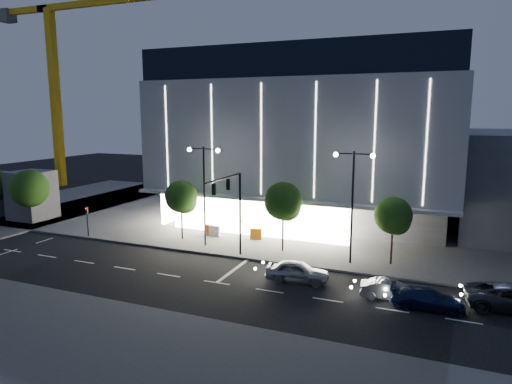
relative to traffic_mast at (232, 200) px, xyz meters
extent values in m
plane|color=black|center=(-1.00, -3.34, -5.03)|extent=(160.00, 160.00, 0.00)
cube|color=#474747|center=(4.00, 20.66, -4.95)|extent=(70.00, 40.00, 0.15)
cube|color=#474747|center=(4.00, -15.34, -4.95)|extent=(70.00, 10.00, 0.15)
cube|color=#474747|center=(-31.00, 6.66, -4.95)|extent=(16.00, 50.00, 0.15)
cube|color=#4C4C51|center=(2.00, 20.66, -3.03)|extent=(28.00, 21.00, 4.00)
cube|color=#9C9CA1|center=(2.00, 18.66, 4.47)|extent=(30.00, 25.00, 11.00)
cube|color=black|center=(2.00, 18.66, 11.47)|extent=(29.40, 24.50, 3.00)
cube|color=white|center=(-1.00, 7.36, -3.03)|extent=(18.00, 0.40, 3.60)
cube|color=white|center=(-11.80, 12.66, -3.03)|extent=(0.40, 10.00, 3.60)
cube|color=#9C9CA1|center=(2.00, 6.36, -0.93)|extent=(30.00, 2.00, 0.30)
cube|color=white|center=(2.00, 6.14, 4.47)|extent=(24.00, 0.06, 10.00)
cylinder|color=black|center=(0.00, 1.46, -1.53)|extent=(0.18, 0.18, 7.00)
cylinder|color=black|center=(0.00, -1.44, 1.97)|extent=(0.14, 5.80, 0.14)
cube|color=black|center=(0.00, -0.74, 1.37)|extent=(0.28, 0.18, 0.85)
cube|color=black|center=(0.00, -3.14, 1.37)|extent=(0.28, 0.18, 0.85)
sphere|color=#FF0C0C|center=(-0.12, -0.74, 1.67)|extent=(0.14, 0.14, 0.14)
cylinder|color=black|center=(-4.00, 2.66, -0.53)|extent=(0.16, 0.16, 9.00)
cylinder|color=black|center=(-4.70, 2.66, 3.77)|extent=(1.40, 0.10, 0.10)
cylinder|color=black|center=(-3.30, 2.66, 3.77)|extent=(1.40, 0.10, 0.10)
sphere|color=white|center=(-5.40, 2.66, 3.67)|extent=(0.36, 0.36, 0.36)
sphere|color=white|center=(-2.60, 2.66, 3.67)|extent=(0.36, 0.36, 0.36)
cylinder|color=black|center=(9.00, 2.66, -0.53)|extent=(0.16, 0.16, 9.00)
cylinder|color=black|center=(8.30, 2.66, 3.77)|extent=(1.40, 0.10, 0.10)
cylinder|color=black|center=(9.70, 2.66, 3.77)|extent=(1.40, 0.10, 0.10)
sphere|color=white|center=(7.60, 2.66, 3.67)|extent=(0.36, 0.36, 0.36)
sphere|color=white|center=(10.40, 2.66, 3.67)|extent=(0.36, 0.36, 0.36)
cylinder|color=black|center=(-16.00, 1.16, -3.53)|extent=(0.12, 0.12, 3.00)
cube|color=black|center=(-16.00, 1.16, -2.33)|extent=(0.22, 0.16, 0.55)
sphere|color=#FF0C0C|center=(-16.00, 1.05, -2.18)|extent=(0.10, 0.10, 0.10)
cube|color=gold|center=(-43.00, 24.66, 8.97)|extent=(1.20, 1.20, 28.00)
cube|color=gold|center=(-33.00, 24.66, 22.97)|extent=(24.00, 0.90, 0.90)
cube|color=gold|center=(-48.00, 24.66, 22.97)|extent=(10.00, 0.90, 0.90)
cube|color=#4C4C51|center=(-52.00, 24.66, 22.47)|extent=(2.00, 2.00, 2.00)
cylinder|color=black|center=(-7.00, 3.66, -3.14)|extent=(0.16, 0.16, 3.78)
sphere|color=#1B3B10|center=(-7.00, 3.66, -0.82)|extent=(3.02, 3.02, 3.02)
sphere|color=#1B3B10|center=(-6.70, 3.86, -1.36)|extent=(2.16, 2.16, 2.16)
sphere|color=#1B3B10|center=(-7.25, 3.51, -1.14)|extent=(1.94, 1.94, 1.94)
cylinder|color=black|center=(3.00, 3.66, -3.00)|extent=(0.16, 0.16, 4.06)
sphere|color=#1B3B10|center=(3.00, 3.66, -0.50)|extent=(3.25, 3.25, 3.25)
sphere|color=#1B3B10|center=(3.30, 3.86, -1.08)|extent=(2.32, 2.32, 2.32)
sphere|color=#1B3B10|center=(2.75, 3.51, -0.85)|extent=(2.09, 2.09, 2.09)
cylinder|color=black|center=(12.00, 3.66, -3.21)|extent=(0.16, 0.16, 3.64)
sphere|color=#1B3B10|center=(12.00, 3.66, -0.97)|extent=(2.91, 2.91, 2.91)
sphere|color=#1B3B10|center=(12.30, 3.86, -1.49)|extent=(2.08, 2.08, 2.08)
sphere|color=#1B3B10|center=(11.75, 3.51, -1.28)|extent=(1.87, 1.87, 1.87)
imported|color=#95989C|center=(6.22, -2.48, -4.27)|extent=(4.64, 2.28, 1.52)
imported|color=#9B9FA3|center=(12.67, -3.15, -4.40)|extent=(3.88, 1.64, 1.25)
imported|color=#111D43|center=(14.94, -3.73, -4.39)|extent=(4.45, 1.93, 1.27)
cube|color=#FF4F0E|center=(-5.30, 5.87, -4.38)|extent=(1.13, 0.53, 1.00)
cube|color=white|center=(-4.67, 5.74, -4.38)|extent=(1.11, 0.28, 1.00)
cube|color=orange|center=(-0.56, 6.25, -4.38)|extent=(1.13, 0.50, 1.00)
camera|label=1|loc=(15.25, -32.19, 6.82)|focal=32.00mm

